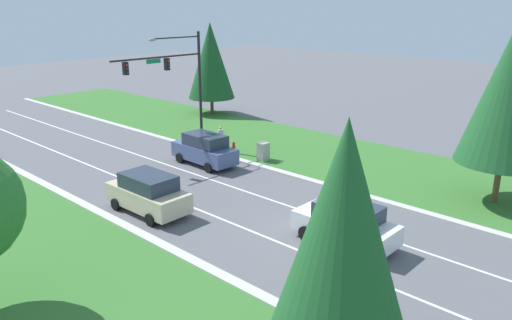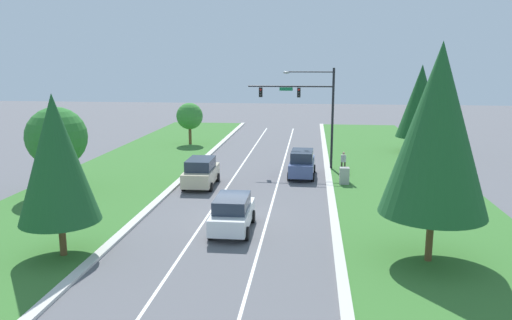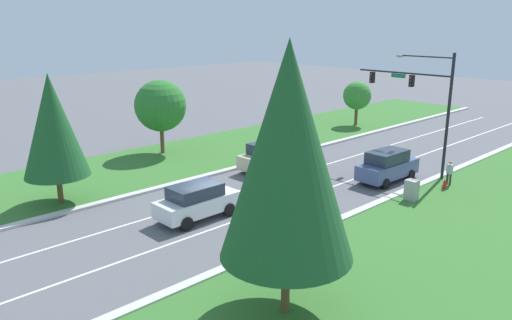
{
  "view_description": "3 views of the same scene",
  "coord_description": "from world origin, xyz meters",
  "px_view_note": "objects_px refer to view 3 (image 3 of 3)",
  "views": [
    {
      "loc": [
        -17.41,
        -11.98,
        10.25
      ],
      "look_at": [
        0.87,
        4.99,
        2.46
      ],
      "focal_mm": 35.0,
      "sensor_mm": 36.0,
      "label": 1
    },
    {
      "loc": [
        4.22,
        -26.65,
        9.09
      ],
      "look_at": [
        0.63,
        5.5,
        2.61
      ],
      "focal_mm": 35.0,
      "sensor_mm": 36.0,
      "label": 2
    },
    {
      "loc": [
        20.72,
        -16.39,
        10.36
      ],
      "look_at": [
        -1.0,
        4.3,
        2.06
      ],
      "focal_mm": 35.0,
      "sensor_mm": 36.0,
      "label": 3
    }
  ],
  "objects_px": {
    "white_suv": "(197,201)",
    "pedestrian": "(449,172)",
    "champagne_suv": "(269,156)",
    "oak_far_left_tree": "(357,96)",
    "slate_blue_suv": "(387,166)",
    "utility_cabinet": "(411,191)",
    "oak_near_left_tree": "(160,106)",
    "fire_hydrant": "(445,185)",
    "traffic_signal_mast": "(422,95)",
    "conifer_mid_left_tree": "(53,126)",
    "conifer_far_right_tree": "(288,153)"
  },
  "relations": [
    {
      "from": "oak_near_left_tree",
      "to": "pedestrian",
      "type": "bearing_deg",
      "value": 24.1
    },
    {
      "from": "traffic_signal_mast",
      "to": "white_suv",
      "type": "bearing_deg",
      "value": -103.5
    },
    {
      "from": "conifer_far_right_tree",
      "to": "oak_far_left_tree",
      "type": "height_order",
      "value": "conifer_far_right_tree"
    },
    {
      "from": "white_suv",
      "to": "oak_far_left_tree",
      "type": "bearing_deg",
      "value": 107.98
    },
    {
      "from": "fire_hydrant",
      "to": "oak_far_left_tree",
      "type": "xyz_separation_m",
      "value": [
        -16.12,
        13.03,
        2.78
      ]
    },
    {
      "from": "white_suv",
      "to": "conifer_mid_left_tree",
      "type": "relative_size",
      "value": 0.61
    },
    {
      "from": "traffic_signal_mast",
      "to": "fire_hydrant",
      "type": "distance_m",
      "value": 6.48
    },
    {
      "from": "fire_hydrant",
      "to": "utility_cabinet",
      "type": "bearing_deg",
      "value": -97.84
    },
    {
      "from": "slate_blue_suv",
      "to": "oak_far_left_tree",
      "type": "distance_m",
      "value": 18.85
    },
    {
      "from": "slate_blue_suv",
      "to": "conifer_mid_left_tree",
      "type": "height_order",
      "value": "conifer_mid_left_tree"
    },
    {
      "from": "pedestrian",
      "to": "oak_near_left_tree",
      "type": "distance_m",
      "value": 22.08
    },
    {
      "from": "slate_blue_suv",
      "to": "utility_cabinet",
      "type": "bearing_deg",
      "value": -35.17
    },
    {
      "from": "traffic_signal_mast",
      "to": "white_suv",
      "type": "distance_m",
      "value": 17.43
    },
    {
      "from": "conifer_far_right_tree",
      "to": "slate_blue_suv",
      "type": "bearing_deg",
      "value": 110.33
    },
    {
      "from": "pedestrian",
      "to": "champagne_suv",
      "type": "bearing_deg",
      "value": 49.92
    },
    {
      "from": "traffic_signal_mast",
      "to": "white_suv",
      "type": "height_order",
      "value": "traffic_signal_mast"
    },
    {
      "from": "pedestrian",
      "to": "conifer_far_right_tree",
      "type": "height_order",
      "value": "conifer_far_right_tree"
    },
    {
      "from": "fire_hydrant",
      "to": "traffic_signal_mast",
      "type": "bearing_deg",
      "value": 146.63
    },
    {
      "from": "champagne_suv",
      "to": "fire_hydrant",
      "type": "distance_m",
      "value": 11.97
    },
    {
      "from": "conifer_far_right_tree",
      "to": "conifer_mid_left_tree",
      "type": "relative_size",
      "value": 1.29
    },
    {
      "from": "oak_far_left_tree",
      "to": "oak_near_left_tree",
      "type": "bearing_deg",
      "value": -101.17
    },
    {
      "from": "oak_near_left_tree",
      "to": "conifer_far_right_tree",
      "type": "xyz_separation_m",
      "value": [
        22.73,
        -9.64,
        2.17
      ]
    },
    {
      "from": "white_suv",
      "to": "pedestrian",
      "type": "relative_size",
      "value": 2.76
    },
    {
      "from": "white_suv",
      "to": "conifer_mid_left_tree",
      "type": "distance_m",
      "value": 9.35
    },
    {
      "from": "oak_far_left_tree",
      "to": "slate_blue_suv",
      "type": "bearing_deg",
      "value": -48.22
    },
    {
      "from": "slate_blue_suv",
      "to": "oak_near_left_tree",
      "type": "distance_m",
      "value": 18.2
    },
    {
      "from": "fire_hydrant",
      "to": "conifer_far_right_tree",
      "type": "height_order",
      "value": "conifer_far_right_tree"
    },
    {
      "from": "champagne_suv",
      "to": "conifer_mid_left_tree",
      "type": "relative_size",
      "value": 0.62
    },
    {
      "from": "pedestrian",
      "to": "oak_near_left_tree",
      "type": "bearing_deg",
      "value": 44.87
    },
    {
      "from": "utility_cabinet",
      "to": "fire_hydrant",
      "type": "height_order",
      "value": "utility_cabinet"
    },
    {
      "from": "pedestrian",
      "to": "fire_hydrant",
      "type": "distance_m",
      "value": 1.27
    },
    {
      "from": "champagne_suv",
      "to": "oak_near_left_tree",
      "type": "height_order",
      "value": "oak_near_left_tree"
    },
    {
      "from": "traffic_signal_mast",
      "to": "champagne_suv",
      "type": "distance_m",
      "value": 11.35
    },
    {
      "from": "slate_blue_suv",
      "to": "champagne_suv",
      "type": "xyz_separation_m",
      "value": [
        -7.29,
        -3.91,
        -0.02
      ]
    },
    {
      "from": "oak_far_left_tree",
      "to": "traffic_signal_mast",
      "type": "bearing_deg",
      "value": -40.2
    },
    {
      "from": "traffic_signal_mast",
      "to": "slate_blue_suv",
      "type": "distance_m",
      "value": 5.46
    },
    {
      "from": "oak_far_left_tree",
      "to": "fire_hydrant",
      "type": "bearing_deg",
      "value": -38.95
    },
    {
      "from": "champagne_suv",
      "to": "oak_far_left_tree",
      "type": "height_order",
      "value": "oak_far_left_tree"
    },
    {
      "from": "slate_blue_suv",
      "to": "utility_cabinet",
      "type": "xyz_separation_m",
      "value": [
        3.18,
        -2.39,
        -0.41
      ]
    },
    {
      "from": "oak_far_left_tree",
      "to": "conifer_mid_left_tree",
      "type": "bearing_deg",
      "value": -86.99
    },
    {
      "from": "utility_cabinet",
      "to": "fire_hydrant",
      "type": "bearing_deg",
      "value": 82.16
    },
    {
      "from": "traffic_signal_mast",
      "to": "champagne_suv",
      "type": "relative_size",
      "value": 1.77
    },
    {
      "from": "fire_hydrant",
      "to": "slate_blue_suv",
      "type": "bearing_deg",
      "value": -165.46
    },
    {
      "from": "champagne_suv",
      "to": "conifer_far_right_tree",
      "type": "bearing_deg",
      "value": -44.42
    },
    {
      "from": "pedestrian",
      "to": "oak_far_left_tree",
      "type": "distance_m",
      "value": 19.96
    },
    {
      "from": "champagne_suv",
      "to": "oak_near_left_tree",
      "type": "xyz_separation_m",
      "value": [
        -9.31,
        -2.99,
        2.88
      ]
    },
    {
      "from": "slate_blue_suv",
      "to": "fire_hydrant",
      "type": "xyz_separation_m",
      "value": [
        3.64,
        0.94,
        -0.73
      ]
    },
    {
      "from": "oak_near_left_tree",
      "to": "conifer_mid_left_tree",
      "type": "relative_size",
      "value": 0.78
    },
    {
      "from": "oak_near_left_tree",
      "to": "slate_blue_suv",
      "type": "bearing_deg",
      "value": 22.55
    },
    {
      "from": "champagne_suv",
      "to": "utility_cabinet",
      "type": "xyz_separation_m",
      "value": [
        10.47,
        1.52,
        -0.39
      ]
    }
  ]
}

